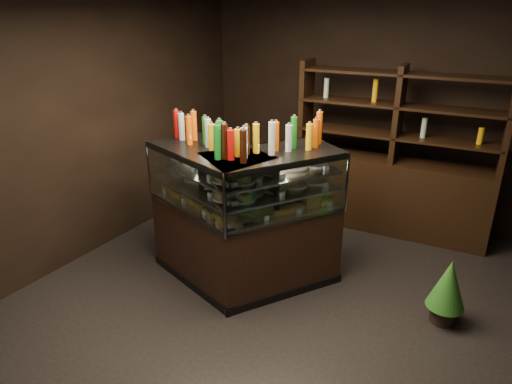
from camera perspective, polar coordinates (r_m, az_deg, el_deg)
ground at (r=4.35m, az=5.21°, el=-14.47°), size 5.00×5.00×0.00m
room_shell at (r=3.55m, az=6.32°, el=11.50°), size 5.02×5.02×3.01m
display_case at (r=4.52m, az=-1.79°, el=-5.89°), size 1.87×1.41×1.38m
food_display at (r=4.27m, az=-1.89°, el=0.99°), size 1.55×1.07×0.43m
bottles_top at (r=4.13m, az=-1.96°, el=7.08°), size 1.39×0.93×0.30m
potted_conifer at (r=4.31m, az=22.94°, el=-10.44°), size 0.32×0.32×0.69m
back_shelving at (r=5.72m, az=16.43°, el=1.04°), size 2.32×0.58×2.00m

